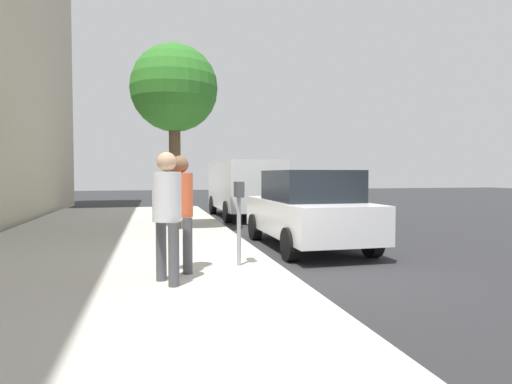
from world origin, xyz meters
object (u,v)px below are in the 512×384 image
Objects in this scene: pedestrian_at_meter at (180,203)px; parked_sedan_near at (308,209)px; pedestrian_bystander at (167,205)px; parked_van_far at (244,185)px; parking_meter at (239,205)px; street_tree at (174,90)px.

pedestrian_at_meter is 3.90m from parked_sedan_near.
parked_van_far is (10.32, -3.24, 0.01)m from pedestrian_bystander.
parked_van_far reaches higher than parking_meter.
pedestrian_bystander is 4.54m from parked_sedan_near.
parked_van_far is at bearing -12.23° from parking_meter.
street_tree is (2.99, 2.83, 3.12)m from parked_sedan_near.
parked_van_far reaches higher than pedestrian_at_meter.
street_tree is (5.21, 0.79, 2.85)m from parking_meter.
parking_meter is at bearing 137.45° from parked_sedan_near.
parking_meter is at bearing -15.63° from pedestrian_at_meter.
parked_sedan_near is at bearing -42.55° from parking_meter.
street_tree reaches higher than pedestrian_bystander.
parked_sedan_near is at bearing 10.07° from pedestrian_at_meter.
parking_meter is 0.76× the size of pedestrian_bystander.
pedestrian_at_meter is (-0.23, 0.98, 0.07)m from parking_meter.
street_tree is (6.14, -0.42, 2.77)m from pedestrian_bystander.
pedestrian_at_meter is at bearing 162.58° from parked_van_far.
pedestrian_bystander is at bearing -136.89° from pedestrian_at_meter.
pedestrian_at_meter is at bearing 103.37° from parking_meter.
pedestrian_at_meter reaches higher than parking_meter.
pedestrian_at_meter is 10.08m from parked_van_far.
parked_van_far is at bearing -34.12° from street_tree.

